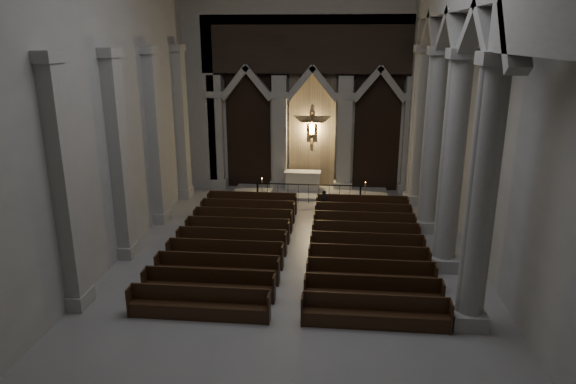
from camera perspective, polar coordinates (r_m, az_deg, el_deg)
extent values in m
plane|color=gray|center=(18.71, 0.63, -9.75)|extent=(24.00, 24.00, 0.00)
cube|color=#ABA8A0|center=(28.81, 2.78, 12.10)|extent=(14.00, 0.10, 12.00)
cube|color=#ABA8A0|center=(5.43, -10.33, -9.41)|extent=(14.00, 0.10, 12.00)
cube|color=#ABA8A0|center=(18.83, -21.30, 8.46)|extent=(0.10, 24.00, 12.00)
cube|color=#ABA8A0|center=(17.74, 24.07, 7.70)|extent=(0.10, 24.00, 12.00)
cube|color=#AAA79F|center=(29.45, -7.97, 6.56)|extent=(0.80, 0.50, 6.40)
cube|color=#AAA79F|center=(30.10, -7.74, 1.03)|extent=(1.05, 0.70, 0.50)
cube|color=#AAA79F|center=(29.14, -8.14, 10.72)|extent=(1.00, 0.65, 0.35)
cube|color=#AAA79F|center=(28.82, -0.94, 6.50)|extent=(0.80, 0.50, 6.40)
cube|color=#AAA79F|center=(29.50, -0.92, 0.85)|extent=(1.05, 0.70, 0.50)
cube|color=#AAA79F|center=(28.52, -0.97, 10.75)|extent=(1.00, 0.65, 0.35)
cube|color=#AAA79F|center=(28.65, 6.27, 6.34)|extent=(0.80, 0.50, 6.40)
cube|color=#AAA79F|center=(29.32, 6.09, 0.66)|extent=(1.05, 0.70, 0.50)
cube|color=#AAA79F|center=(28.34, 6.41, 10.61)|extent=(1.00, 0.65, 0.35)
cube|color=#AAA79F|center=(28.92, 13.46, 6.07)|extent=(0.80, 0.50, 6.40)
cube|color=#AAA79F|center=(29.59, 13.07, 0.46)|extent=(1.05, 0.70, 0.50)
cube|color=#AAA79F|center=(28.61, 13.76, 10.30)|extent=(1.00, 0.65, 0.35)
cube|color=black|center=(29.37, -4.39, 7.24)|extent=(2.60, 0.15, 7.00)
cube|color=#967F61|center=(28.97, 2.70, 7.14)|extent=(2.60, 0.15, 7.00)
cube|color=black|center=(29.02, 9.87, 6.93)|extent=(2.60, 0.15, 7.00)
cube|color=black|center=(28.21, 2.79, 16.06)|extent=(12.00, 0.50, 3.00)
cube|color=#AAA79F|center=(29.44, -9.61, 9.05)|extent=(1.60, 0.50, 9.00)
cube|color=#AAA79F|center=(28.84, 15.23, 8.54)|extent=(1.60, 0.50, 9.00)
plane|color=#FACB70|center=(28.94, 2.69, 7.13)|extent=(1.50, 0.00, 1.50)
cube|color=#513B1B|center=(28.85, 2.69, 7.10)|extent=(0.13, 0.08, 1.80)
cube|color=#513B1B|center=(28.80, 2.70, 7.79)|extent=(1.10, 0.08, 0.13)
cube|color=tan|center=(28.80, 2.68, 6.98)|extent=(0.26, 0.10, 0.60)
sphere|color=tan|center=(28.74, 2.69, 7.77)|extent=(0.17, 0.17, 0.17)
cylinder|color=tan|center=(28.76, 2.17, 7.72)|extent=(0.45, 0.08, 0.08)
cylinder|color=tan|center=(28.73, 3.21, 7.70)|extent=(0.45, 0.08, 0.08)
cube|color=#AAA79F|center=(27.71, 13.78, -0.71)|extent=(1.00, 1.00, 0.50)
cylinder|color=#AAA79F|center=(26.85, 14.34, 6.94)|extent=(0.70, 0.70, 7.50)
cube|color=#AAA79F|center=(26.49, 14.96, 15.17)|extent=(0.95, 0.95, 0.35)
cube|color=#AAA79F|center=(23.96, 15.05, -3.58)|extent=(1.00, 1.00, 0.50)
cylinder|color=#AAA79F|center=(22.97, 15.76, 5.23)|extent=(0.70, 0.70, 7.50)
cube|color=#AAA79F|center=(22.55, 16.56, 14.84)|extent=(0.95, 0.95, 0.35)
cube|color=#AAA79F|center=(20.32, 16.80, -7.50)|extent=(1.00, 1.00, 0.50)
cylinder|color=#AAA79F|center=(19.13, 17.74, 2.81)|extent=(0.70, 0.70, 7.50)
cube|color=#AAA79F|center=(18.63, 18.82, 14.37)|extent=(0.95, 0.95, 0.35)
cube|color=#AAA79F|center=(16.84, 19.35, -13.06)|extent=(1.00, 1.00, 0.50)
cylinder|color=#AAA79F|center=(15.38, 20.69, -0.81)|extent=(0.70, 0.70, 7.50)
cube|color=#AAA79F|center=(14.76, 22.27, 13.59)|extent=(0.95, 0.95, 0.35)
cube|color=#AAA79F|center=(28.62, 13.88, 8.78)|extent=(0.55, 1.20, 9.20)
cube|color=#AAA79F|center=(28.60, -11.28, 0.00)|extent=(0.60, 1.00, 0.50)
cube|color=#AAA79F|center=(27.77, -11.72, 7.43)|extent=(0.50, 0.80, 7.50)
cube|color=#AAA79F|center=(27.42, -12.21, 15.39)|extent=(0.60, 1.00, 0.35)
cube|color=#AAA79F|center=(24.99, -13.86, -2.64)|extent=(0.60, 1.00, 0.50)
cube|color=#AAA79F|center=(24.03, -14.49, 5.82)|extent=(0.50, 0.80, 7.50)
cube|color=#AAA79F|center=(23.64, -15.19, 15.01)|extent=(0.60, 1.00, 0.35)
cube|color=#AAA79F|center=(21.52, -17.32, -6.15)|extent=(0.60, 1.00, 0.50)
cube|color=#AAA79F|center=(20.40, -18.23, 3.60)|extent=(0.50, 0.80, 7.50)
cube|color=#AAA79F|center=(19.93, -19.27, 14.43)|extent=(0.60, 1.00, 0.35)
cube|color=#AAA79F|center=(18.27, -22.13, -10.92)|extent=(0.60, 1.00, 0.50)
cube|color=#AAA79F|center=(16.93, -23.52, 0.43)|extent=(0.50, 0.80, 7.50)
cube|color=#AAA79F|center=(16.37, -25.12, 13.47)|extent=(0.60, 1.00, 0.35)
cube|color=#AAA79F|center=(28.54, 2.47, -0.08)|extent=(8.50, 2.60, 0.15)
cube|color=beige|center=(28.82, 1.63, 1.28)|extent=(1.88, 0.73, 0.99)
cube|color=silver|center=(28.68, 1.64, 2.27)|extent=(2.03, 0.81, 0.04)
cube|color=black|center=(26.68, 2.30, 0.83)|extent=(5.38, 0.05, 0.05)
cube|color=black|center=(27.09, -3.40, 0.00)|extent=(0.09, 0.09, 1.08)
cube|color=black|center=(26.81, 8.03, -0.33)|extent=(0.09, 0.09, 1.08)
cylinder|color=black|center=(27.02, -2.27, -0.10)|extent=(0.02, 0.02, 0.99)
cylinder|color=black|center=(26.96, -1.14, -0.13)|extent=(0.02, 0.02, 0.99)
cylinder|color=black|center=(26.90, 0.00, -0.16)|extent=(0.02, 0.02, 0.99)
cylinder|color=black|center=(26.86, 1.14, -0.20)|extent=(0.02, 0.02, 0.99)
cylinder|color=black|center=(26.82, 2.29, -0.23)|extent=(0.02, 0.02, 0.99)
cylinder|color=black|center=(26.80, 3.43, -0.26)|extent=(0.02, 0.02, 0.99)
cylinder|color=black|center=(26.79, 4.58, -0.29)|extent=(0.02, 0.02, 0.99)
cylinder|color=black|center=(26.79, 5.73, -0.33)|extent=(0.02, 0.02, 0.99)
cylinder|color=black|center=(26.80, 6.88, -0.36)|extent=(0.02, 0.02, 0.99)
cylinder|color=#AE7435|center=(27.34, -2.88, -0.96)|extent=(0.21, 0.21, 0.04)
cylinder|color=#AE7435|center=(27.19, -2.89, 0.06)|extent=(0.03, 0.03, 1.03)
cylinder|color=#AE7435|center=(27.05, -2.91, 1.10)|extent=(0.11, 0.11, 0.02)
cylinder|color=beige|center=(27.02, -2.91, 1.30)|extent=(0.04, 0.04, 0.18)
sphere|color=#FFBA59|center=(26.99, -2.91, 1.51)|extent=(0.04, 0.04, 0.04)
cylinder|color=#AE7435|center=(27.11, 8.49, -1.29)|extent=(0.20, 0.20, 0.04)
cylinder|color=#AE7435|center=(26.97, 8.54, -0.30)|extent=(0.03, 0.03, 0.98)
cylinder|color=#AE7435|center=(26.83, 8.58, 0.69)|extent=(0.10, 0.10, 0.02)
cylinder|color=beige|center=(26.80, 8.59, 0.88)|extent=(0.04, 0.04, 0.17)
sphere|color=#FFBA59|center=(26.78, 8.60, 1.09)|extent=(0.04, 0.04, 0.04)
cube|color=black|center=(25.61, -3.99, -1.73)|extent=(4.39, 0.42, 0.47)
cube|color=black|center=(25.64, -3.94, -0.54)|extent=(4.39, 0.07, 0.52)
cube|color=black|center=(25.98, -8.78, -1.07)|extent=(0.06, 0.47, 0.94)
cube|color=black|center=(25.27, 0.91, -1.38)|extent=(0.06, 0.47, 0.94)
cube|color=black|center=(25.31, 8.17, -2.10)|extent=(4.39, 0.42, 0.47)
cube|color=black|center=(25.34, 8.20, -0.89)|extent=(4.39, 0.07, 0.52)
cube|color=black|center=(25.22, 3.21, -1.45)|extent=(0.06, 0.47, 0.94)
cube|color=black|center=(25.44, 13.13, -1.72)|extent=(0.06, 0.47, 0.94)
cube|color=black|center=(24.43, -4.47, -2.67)|extent=(4.39, 0.42, 0.47)
cube|color=black|center=(24.46, -4.42, -1.42)|extent=(4.39, 0.07, 0.52)
cube|color=black|center=(24.82, -9.48, -1.97)|extent=(0.06, 0.47, 0.94)
cube|color=black|center=(24.08, 0.67, -2.32)|extent=(0.06, 0.47, 0.94)
cube|color=black|center=(24.11, 8.29, -3.07)|extent=(4.39, 0.42, 0.47)
cube|color=black|center=(24.14, 8.32, -1.80)|extent=(4.39, 0.07, 0.52)
cube|color=black|center=(24.02, 3.08, -2.40)|extent=(0.06, 0.47, 0.94)
cube|color=black|center=(24.25, 13.50, -2.67)|extent=(0.06, 0.47, 0.94)
cube|color=black|center=(23.26, -5.01, -3.71)|extent=(4.39, 0.42, 0.47)
cube|color=black|center=(23.28, -4.95, -2.39)|extent=(4.39, 0.07, 0.52)
cube|color=black|center=(23.67, -10.26, -2.95)|extent=(0.06, 0.47, 0.94)
cube|color=black|center=(22.89, 0.40, -3.36)|extent=(0.06, 0.47, 0.94)
cube|color=black|center=(22.93, 8.42, -4.14)|extent=(4.39, 0.42, 0.47)
cube|color=black|center=(22.94, 8.45, -2.81)|extent=(4.39, 0.07, 0.52)
cube|color=black|center=(22.83, 2.93, -3.44)|extent=(0.06, 0.47, 0.94)
cube|color=black|center=(23.07, 13.90, -3.71)|extent=(0.06, 0.47, 0.94)
cube|color=black|center=(22.10, -5.60, -4.85)|extent=(4.39, 0.42, 0.47)
cube|color=black|center=(22.11, -5.54, -3.47)|extent=(4.39, 0.07, 0.52)
cube|color=black|center=(22.53, -11.11, -4.03)|extent=(0.06, 0.47, 0.94)
cube|color=black|center=(21.71, 0.09, -4.51)|extent=(0.06, 0.47, 0.94)
cube|color=black|center=(21.75, 8.57, -5.33)|extent=(4.39, 0.42, 0.47)
cube|color=black|center=(21.76, 8.60, -3.93)|extent=(4.39, 0.07, 0.52)
cube|color=black|center=(21.65, 2.77, -4.60)|extent=(0.06, 0.47, 0.94)
cube|color=black|center=(21.90, 14.35, -4.87)|extent=(0.06, 0.47, 0.94)
cube|color=black|center=(20.96, -6.26, -6.12)|extent=(4.39, 0.42, 0.47)
cube|color=black|center=(20.95, -6.19, -4.66)|extent=(4.39, 0.07, 0.52)
cube|color=black|center=(21.41, -12.06, -5.22)|extent=(0.06, 0.47, 0.94)
cube|color=black|center=(20.54, -0.25, -5.79)|extent=(0.06, 0.47, 0.94)
cube|color=black|center=(20.59, 8.73, -6.66)|extent=(4.39, 0.42, 0.47)
cube|color=black|center=(20.58, 8.76, -5.17)|extent=(4.39, 0.07, 0.52)
cube|color=black|center=(20.47, 2.59, -5.89)|extent=(0.06, 0.47, 0.94)
cube|color=black|center=(20.75, 14.85, -6.15)|extent=(0.06, 0.47, 0.94)
cube|color=black|center=(19.82, -7.00, -7.54)|extent=(4.39, 0.42, 0.47)
cube|color=black|center=(19.80, -6.93, -6.00)|extent=(4.39, 0.07, 0.52)
cube|color=black|center=(20.30, -13.12, -6.55)|extent=(0.06, 0.47, 0.94)
cube|color=black|center=(19.39, -0.63, -7.22)|extent=(0.06, 0.47, 0.94)
cube|color=black|center=(19.43, 8.91, -8.14)|extent=(4.39, 0.42, 0.47)
cube|color=black|center=(19.41, 8.95, -6.57)|extent=(4.39, 0.07, 0.52)
cube|color=black|center=(19.31, 2.38, -7.34)|extent=(0.06, 0.47, 0.94)
cube|color=black|center=(19.60, 15.41, -7.59)|extent=(0.06, 0.47, 0.94)
cube|color=black|center=(18.71, -7.83, -9.12)|extent=(4.39, 0.42, 0.47)
cube|color=black|center=(18.67, -7.75, -7.49)|extent=(4.39, 0.07, 0.52)
cube|color=black|center=(19.21, -14.30, -8.02)|extent=(0.06, 0.47, 0.94)
cube|color=black|center=(18.25, -1.06, -8.84)|extent=(0.06, 0.47, 0.94)
cube|color=black|center=(18.29, 9.12, -9.81)|extent=(4.39, 0.42, 0.47)
cube|color=black|center=(18.26, 9.16, -8.14)|extent=(4.39, 0.07, 0.52)
cube|color=black|center=(18.17, 2.15, -8.97)|extent=(0.06, 0.47, 0.94)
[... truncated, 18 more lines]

